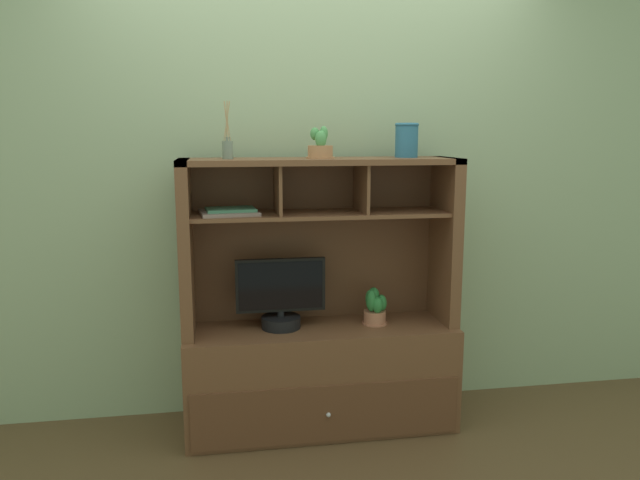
{
  "coord_description": "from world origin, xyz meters",
  "views": [
    {
      "loc": [
        -0.51,
        -3.05,
        1.57
      ],
      "look_at": [
        0.0,
        0.0,
        1.02
      ],
      "focal_mm": 33.8,
      "sensor_mm": 36.0,
      "label": 1
    }
  ],
  "objects": [
    {
      "name": "back_wall",
      "position": [
        0.0,
        0.27,
        1.4
      ],
      "size": [
        6.0,
        0.02,
        2.8
      ],
      "primitive_type": "cube",
      "color": "#9AB189",
      "rests_on": "ground"
    },
    {
      "name": "potted_orchid",
      "position": [
        0.3,
        -0.02,
        0.65
      ],
      "size": [
        0.14,
        0.14,
        0.19
      ],
      "color": "#B36F52",
      "rests_on": "media_console"
    },
    {
      "name": "floor_plane",
      "position": [
        0.0,
        0.0,
        -0.01
      ],
      "size": [
        6.0,
        6.0,
        0.02
      ],
      "primitive_type": "cube",
      "color": "brown",
      "rests_on": "ground"
    },
    {
      "name": "diffuser_bottle",
      "position": [
        -0.47,
        -0.02,
        1.5
      ],
      "size": [
        0.05,
        0.05,
        0.28
      ],
      "color": "slate",
      "rests_on": "media_console"
    },
    {
      "name": "tv_monitor",
      "position": [
        -0.21,
        -0.01,
        0.72
      ],
      "size": [
        0.47,
        0.21,
        0.37
      ],
      "color": "black",
      "rests_on": "media_console"
    },
    {
      "name": "magazine_stack_left",
      "position": [
        -0.46,
        -0.01,
        1.18
      ],
      "size": [
        0.31,
        0.28,
        0.03
      ],
      "color": "gray",
      "rests_on": "media_console"
    },
    {
      "name": "media_console",
      "position": [
        0.0,
        0.01,
        0.43
      ],
      "size": [
        1.43,
        0.51,
        1.45
      ],
      "color": "brown",
      "rests_on": "ground"
    },
    {
      "name": "ceramic_vase",
      "position": [
        0.47,
        0.03,
        1.54
      ],
      "size": [
        0.13,
        0.13,
        0.18
      ],
      "color": "#2C6586",
      "rests_on": "media_console"
    },
    {
      "name": "potted_succulent",
      "position": [
        -0.0,
        -0.01,
        1.5
      ],
      "size": [
        0.15,
        0.15,
        0.16
      ],
      "color": "#AF784F",
      "rests_on": "media_console"
    }
  ]
}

